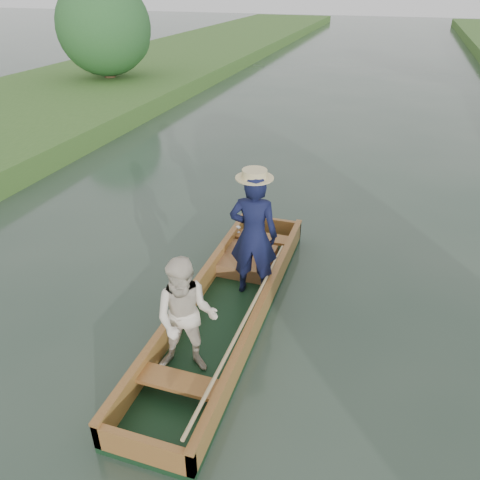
% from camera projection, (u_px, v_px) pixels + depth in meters
% --- Properties ---
extents(ground, '(120.00, 120.00, 0.00)m').
position_uv_depth(ground, '(227.00, 317.00, 6.73)').
color(ground, '#283D30').
rests_on(ground, ground).
extents(trees_far, '(22.95, 4.07, 4.36)m').
position_uv_depth(trees_far, '(303.00, 35.00, 16.18)').
color(trees_far, '#47331E').
rests_on(trees_far, ground).
extents(punt, '(1.13, 5.00, 2.02)m').
position_uv_depth(punt, '(227.00, 284.00, 6.36)').
color(punt, black).
rests_on(punt, ground).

